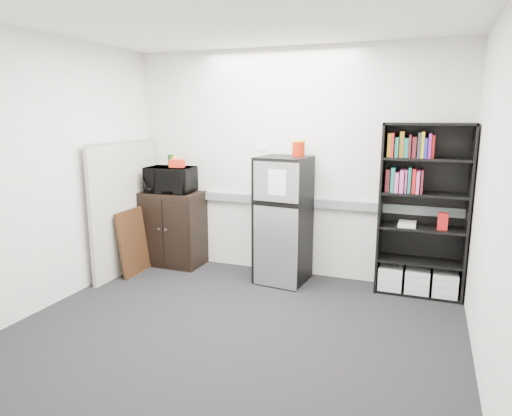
% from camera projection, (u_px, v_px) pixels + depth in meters
% --- Properties ---
extents(floor, '(4.00, 4.00, 0.00)m').
position_uv_depth(floor, '(233.00, 332.00, 4.12)').
color(floor, black).
rests_on(floor, ground).
extents(wall_back, '(4.00, 0.02, 2.70)m').
position_uv_depth(wall_back, '(290.00, 164.00, 5.46)').
color(wall_back, white).
rests_on(wall_back, floor).
extents(wall_right, '(0.02, 3.50, 2.70)m').
position_uv_depth(wall_right, '(495.00, 200.00, 3.16)').
color(wall_right, white).
rests_on(wall_right, floor).
extents(wall_left, '(0.02, 3.50, 2.70)m').
position_uv_depth(wall_left, '(48.00, 174.00, 4.55)').
color(wall_left, white).
rests_on(wall_left, floor).
extents(ceiling, '(4.00, 3.50, 0.02)m').
position_uv_depth(ceiling, '(229.00, 15.00, 3.58)').
color(ceiling, white).
rests_on(ceiling, wall_back).
extents(electrical_raceway, '(3.92, 0.05, 0.10)m').
position_uv_depth(electrical_raceway, '(289.00, 201.00, 5.52)').
color(electrical_raceway, slate).
rests_on(electrical_raceway, wall_back).
extents(wall_note, '(0.14, 0.00, 0.10)m').
position_uv_depth(wall_note, '(263.00, 147.00, 5.53)').
color(wall_note, white).
rests_on(wall_note, wall_back).
extents(bookshelf, '(0.90, 0.34, 1.85)m').
position_uv_depth(bookshelf, '(423.00, 212.00, 4.84)').
color(bookshelf, black).
rests_on(bookshelf, floor).
extents(cubicle_partition, '(0.06, 1.30, 1.62)m').
position_uv_depth(cubicle_partition, '(126.00, 207.00, 5.61)').
color(cubicle_partition, '#A9A396').
rests_on(cubicle_partition, floor).
extents(cabinet, '(0.77, 0.51, 0.96)m').
position_uv_depth(cabinet, '(173.00, 228.00, 5.92)').
color(cabinet, black).
rests_on(cabinet, floor).
extents(microwave, '(0.62, 0.45, 0.32)m').
position_uv_depth(microwave, '(171.00, 180.00, 5.78)').
color(microwave, black).
rests_on(microwave, cabinet).
extents(snack_box_a, '(0.08, 0.06, 0.15)m').
position_uv_depth(snack_box_a, '(171.00, 161.00, 5.77)').
color(snack_box_a, '#1F5F1B').
rests_on(snack_box_a, microwave).
extents(snack_box_b, '(0.07, 0.06, 0.15)m').
position_uv_depth(snack_box_b, '(171.00, 161.00, 5.77)').
color(snack_box_b, '#0D3D19').
rests_on(snack_box_b, microwave).
extents(snack_box_c, '(0.08, 0.06, 0.14)m').
position_uv_depth(snack_box_c, '(173.00, 161.00, 5.76)').
color(snack_box_c, gold).
rests_on(snack_box_c, microwave).
extents(snack_bag, '(0.20, 0.13, 0.10)m').
position_uv_depth(snack_bag, '(177.00, 163.00, 5.69)').
color(snack_bag, red).
rests_on(snack_bag, microwave).
extents(refrigerator, '(0.60, 0.63, 1.47)m').
position_uv_depth(refrigerator, '(283.00, 220.00, 5.27)').
color(refrigerator, black).
rests_on(refrigerator, floor).
extents(coffee_can, '(0.15, 0.15, 0.20)m').
position_uv_depth(coffee_can, '(299.00, 147.00, 5.18)').
color(coffee_can, '#AD1C08').
rests_on(coffee_can, refrigerator).
extents(framed_poster, '(0.13, 0.62, 0.80)m').
position_uv_depth(framed_poster, '(136.00, 241.00, 5.63)').
color(framed_poster, '#321F0D').
rests_on(framed_poster, floor).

